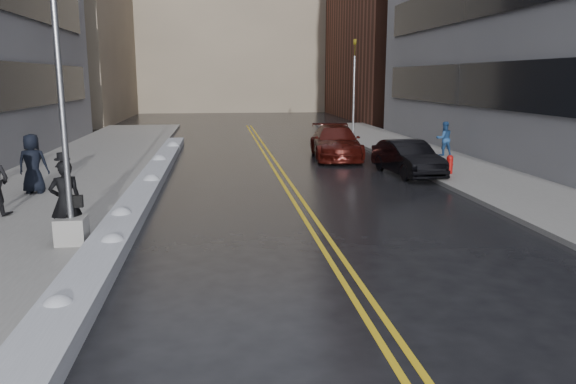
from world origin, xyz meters
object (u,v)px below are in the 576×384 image
object	(u,v)px
pedestrian_c	(33,164)
pedestrian_east	(444,139)
pedestrian_fedora	(66,201)
car_black	(408,158)
fire_hydrant	(450,163)
lamppost	(64,138)
traffic_signal	(354,85)
car_maroon	(336,142)

from	to	relation	value
pedestrian_c	pedestrian_east	size ratio (longest dim) A/B	1.18
pedestrian_fedora	car_black	distance (m)	13.82
pedestrian_fedora	fire_hydrant	bearing A→B (deg)	-171.70
pedestrian_east	pedestrian_c	bearing A→B (deg)	22.99
lamppost	fire_hydrant	size ratio (longest dim) A/B	10.45
fire_hydrant	pedestrian_c	world-z (taller)	pedestrian_c
fire_hydrant	traffic_signal	size ratio (longest dim) A/B	0.12
lamppost	pedestrian_fedora	size ratio (longest dim) A/B	4.03
fire_hydrant	pedestrian_east	world-z (taller)	pedestrian_east
traffic_signal	pedestrian_fedora	distance (m)	25.01
car_black	pedestrian_c	bearing A→B (deg)	-175.25
pedestrian_east	car_black	distance (m)	5.51
traffic_signal	pedestrian_east	bearing A→B (deg)	-75.65
lamppost	traffic_signal	size ratio (longest dim) A/B	1.27
pedestrian_east	car_maroon	xyz separation A→B (m)	(-5.16, 0.69, -0.19)
fire_hydrant	pedestrian_fedora	xyz separation A→B (m)	(-12.42, -7.86, 0.55)
lamppost	traffic_signal	world-z (taller)	lamppost
car_black	car_maroon	size ratio (longest dim) A/B	0.78
pedestrian_c	pedestrian_east	bearing A→B (deg)	-154.47
lamppost	pedestrian_east	xyz separation A→B (m)	(14.10, 13.00, -1.57)
pedestrian_fedora	car_maroon	distance (m)	16.30
pedestrian_fedora	car_maroon	bearing A→B (deg)	-147.81
fire_hydrant	car_maroon	world-z (taller)	car_maroon
fire_hydrant	car_maroon	xyz separation A→B (m)	(-3.36, 5.68, 0.23)
lamppost	car_black	bearing A→B (deg)	38.53
fire_hydrant	pedestrian_fedora	distance (m)	14.71
fire_hydrant	traffic_signal	world-z (taller)	traffic_signal
lamppost	traffic_signal	distance (m)	24.98
fire_hydrant	car_maroon	size ratio (longest dim) A/B	0.14
traffic_signal	pedestrian_fedora	bearing A→B (deg)	-118.61
lamppost	pedestrian_fedora	distance (m)	1.45
traffic_signal	car_black	world-z (taller)	traffic_signal
pedestrian_east	lamppost	bearing A→B (deg)	43.01
pedestrian_fedora	car_black	size ratio (longest dim) A/B	0.45
car_maroon	pedestrian_c	bearing A→B (deg)	-141.72
lamppost	pedestrian_c	size ratio (longest dim) A/B	3.95
traffic_signal	pedestrian_c	size ratio (longest dim) A/B	3.11
fire_hydrant	pedestrian_fedora	bearing A→B (deg)	-147.68
traffic_signal	car_maroon	xyz separation A→B (m)	(-2.86, -8.32, -2.62)
traffic_signal	car_maroon	bearing A→B (deg)	-108.97
lamppost	pedestrian_fedora	xyz separation A→B (m)	(-0.12, 0.14, -1.44)
fire_hydrant	traffic_signal	distance (m)	14.30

